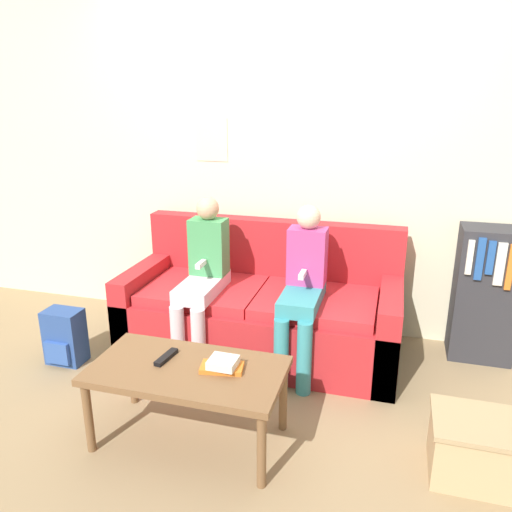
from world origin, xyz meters
TOP-DOWN VIEW (x-y plane):
  - ground_plane at (0.00, 0.00)m, footprint 10.00×10.00m
  - wall_back at (-0.00, 1.02)m, footprint 8.00×0.07m
  - couch at (0.00, 0.52)m, footprint 1.85×0.81m
  - coffee_table at (-0.10, -0.53)m, footprint 0.97×0.51m
  - person_left at (-0.35, 0.33)m, footprint 0.24×0.55m
  - person_right at (0.32, 0.33)m, footprint 0.24×0.55m
  - tv_remote at (-0.23, -0.48)m, footprint 0.06×0.17m
  - book_stack at (0.08, -0.50)m, footprint 0.22×0.15m
  - bookshelf at (1.46, 0.82)m, footprint 0.40×0.30m
  - storage_box at (1.29, -0.40)m, footprint 0.42×0.35m
  - backpack at (-1.21, -0.02)m, footprint 0.24×0.19m

SIDE VIEW (x-z plane):
  - ground_plane at x=0.00m, z-range 0.00..0.00m
  - storage_box at x=1.29m, z-range 0.00..0.30m
  - backpack at x=-1.21m, z-range 0.00..0.37m
  - couch at x=0.00m, z-range -0.15..0.72m
  - coffee_table at x=-0.10m, z-range 0.16..0.59m
  - tv_remote at x=-0.23m, z-range 0.42..0.44m
  - book_stack at x=0.08m, z-range 0.42..0.48m
  - bookshelf at x=1.46m, z-range 0.00..0.91m
  - person_right at x=0.32m, z-range 0.05..1.12m
  - person_left at x=-0.35m, z-range 0.05..1.13m
  - wall_back at x=0.00m, z-range 0.00..2.60m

